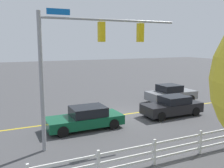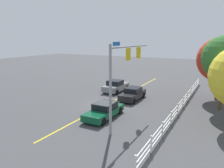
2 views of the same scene
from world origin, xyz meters
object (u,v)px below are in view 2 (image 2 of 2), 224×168
object	(u,v)px
car_2	(104,110)
tree_0	(220,60)
car_0	(116,86)
car_1	(133,94)

from	to	relation	value
car_2	tree_0	world-z (taller)	tree_0
car_0	car_1	xyz separation A→B (m)	(2.66, 3.59, -0.04)
car_1	car_0	bearing A→B (deg)	-126.38
car_0	car_1	world-z (taller)	car_0
car_0	tree_0	size ratio (longest dim) A/B	0.63
car_1	car_2	distance (m)	6.65
car_1	tree_0	size ratio (longest dim) A/B	0.62
car_1	tree_0	distance (m)	10.50
car_2	car_1	bearing A→B (deg)	-179.98
car_0	tree_0	xyz separation A→B (m)	(-1.81, 12.21, 3.96)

